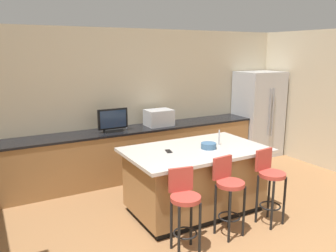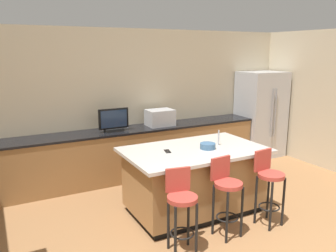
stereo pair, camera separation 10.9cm
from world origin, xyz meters
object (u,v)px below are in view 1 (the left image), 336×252
Objects in this scene: microwave at (159,118)px; bar_stool_left at (184,204)px; bar_stool_center at (228,190)px; fruit_bowl at (209,146)px; refrigerator at (258,114)px; bar_stool_right at (270,180)px; kitchen_island at (195,179)px; cell_phone at (169,151)px; tv_monitor at (113,121)px.

microwave is 2.69m from bar_stool_left.
bar_stool_center is at bearing -97.18° from microwave.
microwave is at bearing 85.45° from fruit_bowl.
refrigerator is 1.83× the size of bar_stool_right.
refrigerator is at bearing 31.02° from kitchen_island.
refrigerator is 4.14m from bar_stool_left.
bar_stool_left is at bearing -93.80° from cell_phone.
bar_stool_left is (-0.67, -0.79, 0.11)m from kitchen_island.
cell_phone is at bearing 109.74° from bar_stool_center.
cell_phone is at bearing -153.25° from refrigerator.
microwave is 2.47m from bar_stool_center.
cell_phone is (-0.39, 0.06, 0.45)m from kitchen_island.
microwave reaches higher than bar_stool_left.
microwave is 0.48× the size of bar_stool_right.
bar_stool_left is 0.98× the size of bar_stool_center.
tv_monitor reaches higher than bar_stool_left.
bar_stool_right is 6.60× the size of cell_phone.
bar_stool_center is at bearing -90.29° from kitchen_island.
bar_stool_right is (0.65, -0.77, 0.13)m from kitchen_island.
bar_stool_right is at bearing -54.26° from fruit_bowl.
tv_monitor is at bearing -176.72° from microwave.
tv_monitor is at bearing 110.54° from kitchen_island.
bar_stool_right is (0.66, -0.03, 0.01)m from bar_stool_center.
refrigerator is at bearing 40.80° from cell_phone.
bar_stool_right is (1.26, -2.39, -0.48)m from tv_monitor.
tv_monitor is at bearing 179.94° from refrigerator.
bar_stool_center is 0.77m from fruit_bowl.
kitchen_island is 0.60m from cell_phone.
bar_stool_left is 0.97× the size of bar_stool_right.
refrigerator reaches higher than bar_stool_right.
fruit_bowl is at bearing -65.74° from tv_monitor.
microwave is at bearing 3.28° from tv_monitor.
kitchen_island is 9.12× the size of fruit_bowl.
fruit_bowl reaches higher than bar_stool_right.
bar_stool_left is 4.54× the size of fruit_bowl.
microwave is 3.20× the size of cell_phone.
fruit_bowl is at bearing 50.45° from bar_stool_left.
kitchen_island is 1.96× the size of bar_stool_right.
refrigerator is 3.04m from fruit_bowl.
kitchen_island is 12.91× the size of cell_phone.
refrigerator is at bearing 33.88° from fruit_bowl.
fruit_bowl reaches higher than kitchen_island.
bar_stool_left is at bearing -139.35° from fruit_bowl.
bar_stool_right is at bearing -62.17° from tv_monitor.
cell_phone is at bearing 134.64° from bar_stool_right.
tv_monitor is (-0.61, 1.62, 0.61)m from kitchen_island.
tv_monitor reaches higher than bar_stool_center.
kitchen_island is 2.01× the size of bar_stool_left.
fruit_bowl is at bearing 69.66° from bar_stool_center.
bar_stool_right reaches higher than kitchen_island.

